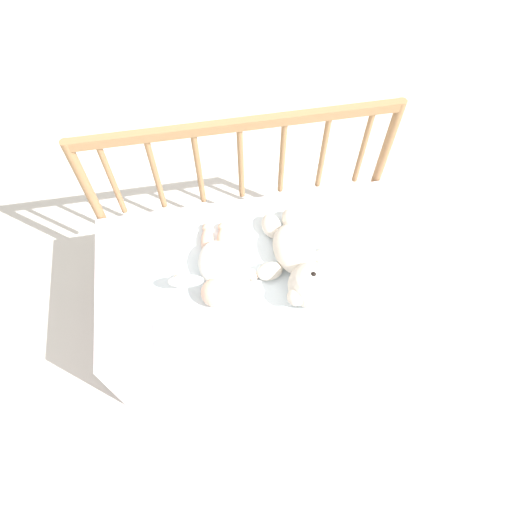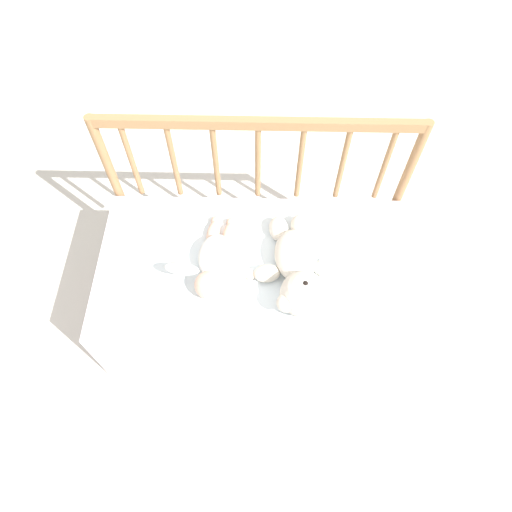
% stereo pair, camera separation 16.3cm
% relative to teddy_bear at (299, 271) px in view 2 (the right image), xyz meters
% --- Properties ---
extents(ground_plane, '(12.00, 12.00, 0.00)m').
position_rel_teddy_bear_xyz_m(ground_plane, '(-0.15, 0.06, -0.51)').
color(ground_plane, silver).
extents(crib_mattress, '(1.17, 0.62, 0.44)m').
position_rel_teddy_bear_xyz_m(crib_mattress, '(-0.15, 0.06, -0.29)').
color(crib_mattress, silver).
rests_on(crib_mattress, ground_plane).
extents(crib_rail, '(1.17, 0.04, 0.83)m').
position_rel_teddy_bear_xyz_m(crib_rail, '(-0.15, 0.39, 0.07)').
color(crib_rail, '#997047').
rests_on(crib_rail, ground_plane).
extents(blanket, '(0.80, 0.55, 0.01)m').
position_rel_teddy_bear_xyz_m(blanket, '(-0.14, 0.07, -0.06)').
color(blanket, white).
rests_on(blanket, crib_mattress).
extents(teddy_bear, '(0.32, 0.44, 0.16)m').
position_rel_teddy_bear_xyz_m(teddy_bear, '(0.00, 0.00, 0.00)').
color(teddy_bear, silver).
rests_on(teddy_bear, crib_mattress).
extents(baby, '(0.33, 0.36, 0.11)m').
position_rel_teddy_bear_xyz_m(baby, '(-0.30, 0.05, -0.02)').
color(baby, white).
rests_on(baby, crib_mattress).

